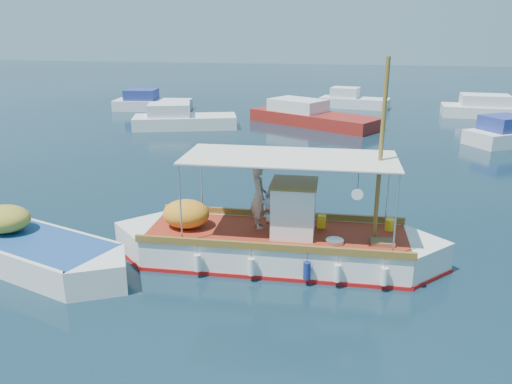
# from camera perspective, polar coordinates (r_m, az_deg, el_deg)

# --- Properties ---
(ground) EXTENTS (160.00, 160.00, 0.00)m
(ground) POSITION_cam_1_polar(r_m,az_deg,el_deg) (14.42, 3.39, -7.16)
(ground) COLOR black
(ground) RESTS_ON ground
(fishing_caique) EXTENTS (9.38, 2.84, 5.73)m
(fishing_caique) POSITION_cam_1_polar(r_m,az_deg,el_deg) (13.87, 2.06, -5.88)
(fishing_caique) COLOR white
(fishing_caique) RESTS_ON ground
(dinghy) EXTENTS (6.76, 3.51, 1.74)m
(dinghy) POSITION_cam_1_polar(r_m,az_deg,el_deg) (15.13, -24.64, -6.12)
(dinghy) COLOR white
(dinghy) RESTS_ON ground
(bg_boat_nw) EXTENTS (6.95, 4.23, 1.80)m
(bg_boat_nw) POSITION_cam_1_polar(r_m,az_deg,el_deg) (32.91, -8.47, 8.09)
(bg_boat_nw) COLOR silver
(bg_boat_nw) RESTS_ON ground
(bg_boat_n) EXTENTS (9.16, 6.89, 1.80)m
(bg_boat_n) POSITION_cam_1_polar(r_m,az_deg,el_deg) (34.02, 6.24, 8.50)
(bg_boat_n) COLOR maroon
(bg_boat_n) RESTS_ON ground
(bg_boat_ne) EXTENTS (5.73, 4.81, 1.80)m
(bg_boat_ne) POSITION_cam_1_polar(r_m,az_deg,el_deg) (31.47, 27.14, 5.82)
(bg_boat_ne) COLOR silver
(bg_boat_ne) RESTS_ON ground
(bg_boat_e) EXTENTS (8.41, 3.15, 1.80)m
(bg_boat_e) POSITION_cam_1_polar(r_m,az_deg,el_deg) (40.63, 25.94, 8.38)
(bg_boat_e) COLOR silver
(bg_boat_e) RESTS_ON ground
(bg_boat_far_w) EXTENTS (6.17, 3.01, 1.80)m
(bg_boat_far_w) POSITION_cam_1_polar(r_m,az_deg,el_deg) (40.93, -11.96, 9.86)
(bg_boat_far_w) COLOR silver
(bg_boat_far_w) RESTS_ON ground
(bg_boat_far_n) EXTENTS (5.72, 2.97, 1.80)m
(bg_boat_far_n) POSITION_cam_1_polar(r_m,az_deg,el_deg) (41.99, 10.97, 10.12)
(bg_boat_far_n) COLOR silver
(bg_boat_far_n) RESTS_ON ground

